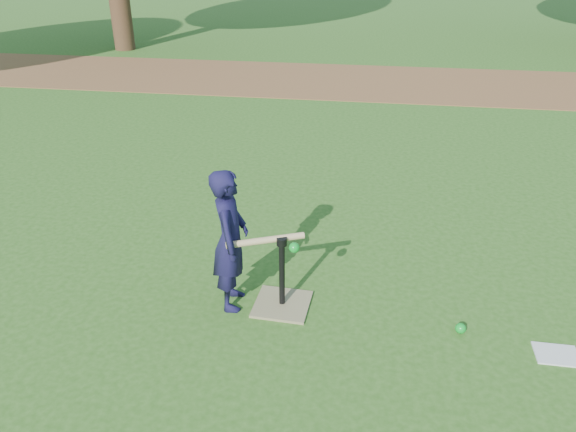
# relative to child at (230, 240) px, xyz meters

# --- Properties ---
(ground) EXTENTS (80.00, 80.00, 0.00)m
(ground) POSITION_rel_child_xyz_m (0.69, 0.11, -0.57)
(ground) COLOR #285116
(ground) RESTS_ON ground
(dirt_strip) EXTENTS (24.00, 3.00, 0.01)m
(dirt_strip) POSITION_rel_child_xyz_m (0.69, 7.61, -0.57)
(dirt_strip) COLOR brown
(dirt_strip) RESTS_ON ground
(child) EXTENTS (0.33, 0.45, 1.15)m
(child) POSITION_rel_child_xyz_m (0.00, 0.00, 0.00)
(child) COLOR black
(child) RESTS_ON ground
(wiffle_ball_ground) EXTENTS (0.08, 0.08, 0.08)m
(wiffle_ball_ground) POSITION_rel_child_xyz_m (1.76, -0.11, -0.53)
(wiffle_ball_ground) COLOR #0D9024
(wiffle_ball_ground) RESTS_ON ground
(clipboard) EXTENTS (0.30, 0.23, 0.01)m
(clipboard) POSITION_rel_child_xyz_m (2.40, -0.26, -0.57)
(clipboard) COLOR silver
(clipboard) RESTS_ON ground
(batting_tee) EXTENTS (0.45, 0.45, 0.61)m
(batting_tee) POSITION_rel_child_xyz_m (0.39, 0.02, -0.46)
(batting_tee) COLOR #857854
(batting_tee) RESTS_ON ground
(swing_action) EXTENTS (0.62, 0.29, 0.08)m
(swing_action) POSITION_rel_child_xyz_m (0.29, -0.02, 0.02)
(swing_action) COLOR tan
(swing_action) RESTS_ON ground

